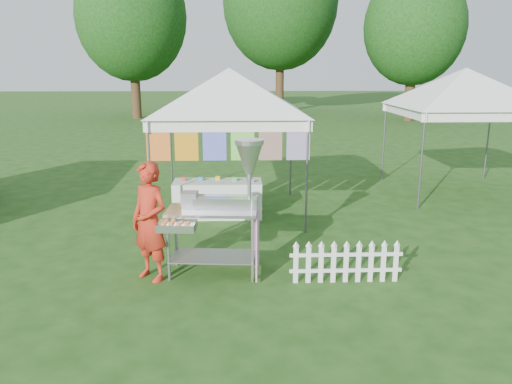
{
  "coord_description": "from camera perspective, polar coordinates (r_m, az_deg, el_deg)",
  "views": [
    {
      "loc": [
        0.19,
        -6.77,
        3.01
      ],
      "look_at": [
        0.45,
        0.83,
        1.1
      ],
      "focal_mm": 35.0,
      "sensor_mm": 36.0,
      "label": 1
    }
  ],
  "objects": [
    {
      "name": "ground",
      "position": [
        7.41,
        -3.3,
        -9.89
      ],
      "size": [
        120.0,
        120.0,
        0.0
      ],
      "primitive_type": "plane",
      "color": "#1E4212",
      "rests_on": "ground"
    },
    {
      "name": "canopy_main",
      "position": [
        10.27,
        -3.1,
        13.93
      ],
      "size": [
        4.24,
        4.24,
        3.45
      ],
      "color": "#59595E",
      "rests_on": "ground"
    },
    {
      "name": "canopy_right",
      "position": [
        12.92,
        22.94,
        12.92
      ],
      "size": [
        4.24,
        4.24,
        3.45
      ],
      "color": "#59595E",
      "rests_on": "ground"
    },
    {
      "name": "tree_left",
      "position": [
        31.52,
        -14.04,
        18.81
      ],
      "size": [
        6.4,
        6.4,
        9.53
      ],
      "color": "#372714",
      "rests_on": "ground"
    },
    {
      "name": "tree_mid",
      "position": [
        35.13,
        2.83,
        20.79
      ],
      "size": [
        7.6,
        7.6,
        11.52
      ],
      "color": "#372714",
      "rests_on": "ground"
    },
    {
      "name": "tree_right",
      "position": [
        30.48,
        17.67,
        17.52
      ],
      "size": [
        5.6,
        5.6,
        8.42
      ],
      "color": "#372714",
      "rests_on": "ground"
    },
    {
      "name": "donut_cart",
      "position": [
        7.2,
        -3.42,
        -0.6
      ],
      "size": [
        1.51,
        0.94,
        2.02
      ],
      "rotation": [
        0.0,
        0.0,
        -0.08
      ],
      "color": "gray",
      "rests_on": "ground"
    },
    {
      "name": "vendor",
      "position": [
        7.28,
        -12.06,
        -3.35
      ],
      "size": [
        0.75,
        0.72,
        1.74
      ],
      "primitive_type": "imported",
      "rotation": [
        0.0,
        0.0,
        -0.67
      ],
      "color": "red",
      "rests_on": "ground"
    },
    {
      "name": "picket_fence",
      "position": [
        7.3,
        10.24,
        -8.03
      ],
      "size": [
        1.62,
        0.03,
        0.56
      ],
      "rotation": [
        0.0,
        0.0,
        0.0
      ],
      "color": "white",
      "rests_on": "ground"
    },
    {
      "name": "display_table",
      "position": [
        10.33,
        -4.39,
        -0.76
      ],
      "size": [
        1.8,
        0.7,
        0.74
      ],
      "primitive_type": "cube",
      "color": "white",
      "rests_on": "ground"
    }
  ]
}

